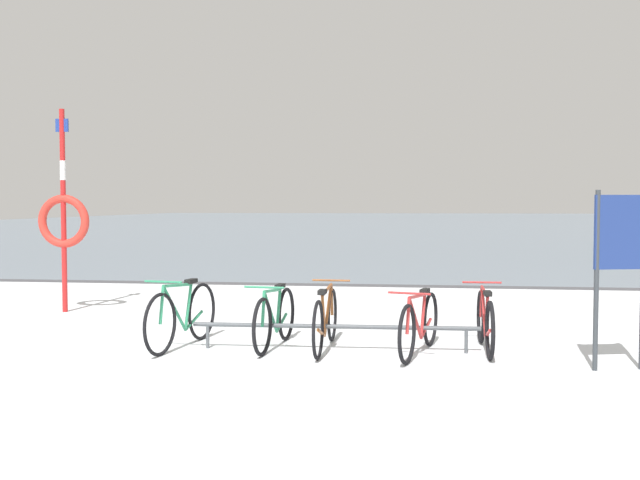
% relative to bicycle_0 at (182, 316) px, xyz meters
% --- Properties ---
extents(ground, '(80.00, 132.00, 0.08)m').
position_rel_bicycle_0_xyz_m(ground, '(0.36, 50.66, -0.42)').
color(ground, silver).
extents(bike_rack, '(3.31, 0.15, 0.31)m').
position_rel_bicycle_0_xyz_m(bike_rack, '(1.80, 0.04, -0.11)').
color(bike_rack, '#4C5156').
rests_on(bike_rack, ground).
extents(bicycle_0, '(0.47, 1.71, 0.83)m').
position_rel_bicycle_0_xyz_m(bicycle_0, '(0.00, 0.00, 0.00)').
color(bicycle_0, black).
rests_on(bicycle_0, ground).
extents(bicycle_1, '(0.46, 1.62, 0.77)m').
position_rel_bicycle_0_xyz_m(bicycle_1, '(1.08, 0.12, -0.03)').
color(bicycle_1, black).
rests_on(bicycle_1, ground).
extents(bicycle_2, '(0.46, 1.74, 0.77)m').
position_rel_bicycle_0_xyz_m(bicycle_2, '(1.69, 0.08, -0.02)').
color(bicycle_2, black).
rests_on(bicycle_2, ground).
extents(bicycle_3, '(0.57, 1.68, 0.75)m').
position_rel_bicycle_0_xyz_m(bicycle_3, '(2.76, -0.07, -0.03)').
color(bicycle_3, black).
rests_on(bicycle_3, ground).
extents(bicycle_4, '(0.46, 1.61, 0.76)m').
position_rel_bicycle_0_xyz_m(bicycle_4, '(3.51, 0.24, -0.03)').
color(bicycle_4, black).
rests_on(bicycle_4, ground).
extents(info_sign, '(0.54, 0.17, 1.83)m').
position_rel_bicycle_0_xyz_m(info_sign, '(4.76, -0.56, 0.85)').
color(info_sign, '#33383D').
rests_on(info_sign, ground).
extents(rescue_post, '(0.83, 0.13, 3.14)m').
position_rel_bicycle_0_xyz_m(rescue_post, '(-2.70, 2.51, 1.10)').
color(rescue_post, red).
rests_on(rescue_post, ground).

